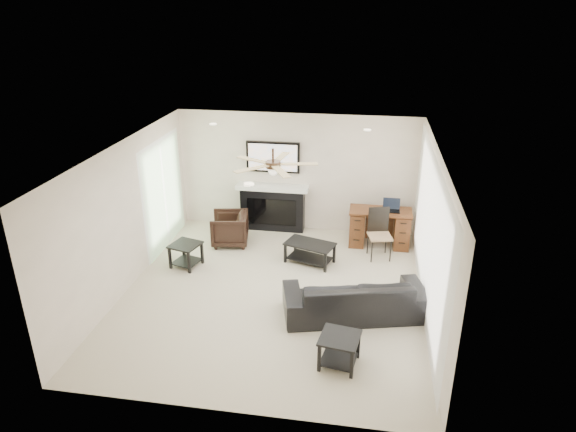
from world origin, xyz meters
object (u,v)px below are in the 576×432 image
sofa (355,296)px  fireplace_unit (272,187)px  desk (379,228)px  coffee_table (310,253)px  armchair (230,229)px

sofa → fireplace_unit: size_ratio=1.15×
sofa → desk: bearing=-112.7°
coffee_table → fireplace_unit: 1.86m
desk → coffee_table: bearing=-143.2°
coffee_table → fireplace_unit: fireplace_unit is taller
armchair → fireplace_unit: (0.73, 0.84, 0.63)m
coffee_table → desk: (1.29, 0.96, 0.18)m
sofa → desk: 2.59m
sofa → desk: (0.39, 2.56, 0.06)m
fireplace_unit → desk: fireplace_unit is taller
armchair → coffee_table: armchair is taller
armchair → desk: desk is taller
armchair → desk: bearing=88.0°
coffee_table → desk: bearing=55.0°
fireplace_unit → desk: (2.26, -0.42, -0.57)m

